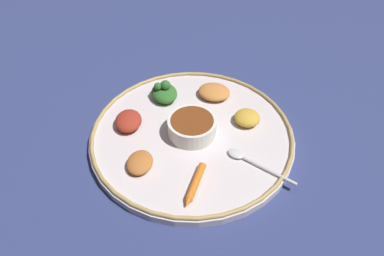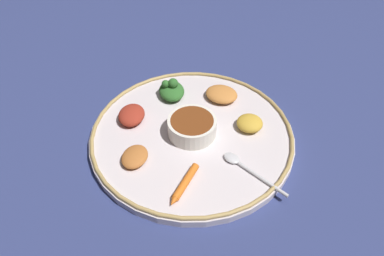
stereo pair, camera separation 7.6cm
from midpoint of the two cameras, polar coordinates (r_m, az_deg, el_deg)
name	(u,v)px [view 1 (the left image)]	position (r m, az deg, el deg)	size (l,w,h in m)	color
ground_plane	(192,139)	(0.78, -2.78, -1.79)	(2.40, 2.40, 0.00)	navy
platter	(192,136)	(0.77, -2.80, -1.37)	(0.43, 0.43, 0.02)	silver
platter_rim	(192,132)	(0.77, -2.83, -0.78)	(0.42, 0.42, 0.01)	tan
center_bowl	(192,126)	(0.75, -2.87, 0.15)	(0.10, 0.10, 0.04)	silver
spoon	(250,161)	(0.71, 6.01, -5.27)	(0.15, 0.03, 0.01)	silver
greens_pile	(164,92)	(0.85, -6.94, 5.47)	(0.09, 0.09, 0.05)	#2D6628
carrot_near_spoon	(195,184)	(0.67, -2.81, -8.92)	(0.03, 0.10, 0.01)	orange
mound_lentil_yellow	(247,118)	(0.79, 5.88, 1.47)	(0.06, 0.05, 0.03)	gold
mound_chickpea	(140,162)	(0.71, -11.17, -5.45)	(0.06, 0.05, 0.02)	#B2662D
mound_squash	(214,92)	(0.85, 0.92, 5.54)	(0.07, 0.06, 0.02)	#C67A38
mound_beet	(128,121)	(0.79, -12.59, 0.96)	(0.07, 0.06, 0.03)	maroon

